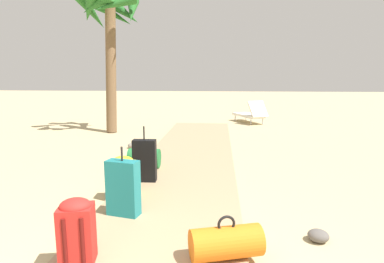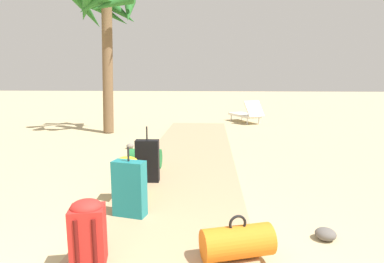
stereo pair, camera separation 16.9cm
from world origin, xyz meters
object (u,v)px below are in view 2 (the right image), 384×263
object	(u,v)px
palm_tree_far_left	(107,24)
backpack_red	(88,231)
lounge_chair	(247,114)
suitcase_teal	(129,189)
duffel_bag_orange	(237,242)
suitcase_black	(147,161)
duffel_bag_green	(146,158)
backpack_yellow	(127,175)

from	to	relation	value
palm_tree_far_left	backpack_red	bearing A→B (deg)	-74.10
palm_tree_far_left	lounge_chair	xyz separation A→B (m)	(4.32, 2.14, -2.82)
suitcase_teal	backpack_red	world-z (taller)	suitcase_teal
suitcase_teal	palm_tree_far_left	distance (m)	6.95
suitcase_teal	duffel_bag_orange	distance (m)	1.44
suitcase_black	lounge_chair	size ratio (longest dim) A/B	0.53
suitcase_black	duffel_bag_green	xyz separation A→B (m)	(-0.18, 0.73, -0.15)
suitcase_black	lounge_chair	xyz separation A→B (m)	(2.25, 6.94, -0.08)
backpack_red	palm_tree_far_left	world-z (taller)	palm_tree_far_left
suitcase_teal	lounge_chair	xyz separation A→B (m)	(2.22, 8.17, -0.08)
suitcase_teal	backpack_red	distance (m)	1.00
suitcase_black	lounge_chair	bearing A→B (deg)	72.05
duffel_bag_green	lounge_chair	xyz separation A→B (m)	(2.43, 6.21, 0.08)
suitcase_teal	duffel_bag_green	size ratio (longest dim) A/B	1.48
duffel_bag_green	palm_tree_far_left	xyz separation A→B (m)	(-1.89, 4.07, 2.90)
duffel_bag_green	palm_tree_far_left	distance (m)	5.34
duffel_bag_orange	backpack_yellow	bearing A→B (deg)	133.34
backpack_yellow	duffel_bag_orange	size ratio (longest dim) A/B	0.78
suitcase_teal	suitcase_black	distance (m)	1.22
lounge_chair	palm_tree_far_left	bearing A→B (deg)	-153.64
suitcase_teal	backpack_yellow	xyz separation A→B (m)	(-0.19, 0.64, -0.04)
suitcase_teal	duffel_bag_orange	size ratio (longest dim) A/B	1.18
backpack_red	lounge_chair	bearing A→B (deg)	75.78
palm_tree_far_left	lounge_chair	distance (m)	5.59
backpack_yellow	duffel_bag_green	distance (m)	1.32
backpack_red	suitcase_teal	bearing A→B (deg)	83.94
suitcase_black	duffel_bag_orange	distance (m)	2.37
backpack_red	backpack_yellow	bearing A→B (deg)	93.03
suitcase_black	backpack_yellow	distance (m)	0.61
backpack_yellow	duffel_bag_orange	xyz separation A→B (m)	(1.37, -1.45, -0.14)
backpack_yellow	backpack_red	distance (m)	1.64
backpack_yellow	lounge_chair	world-z (taller)	lounge_chair
suitcase_teal	palm_tree_far_left	size ratio (longest dim) A/B	0.20
palm_tree_far_left	lounge_chair	world-z (taller)	palm_tree_far_left
suitcase_black	duffel_bag_green	bearing A→B (deg)	104.08
duffel_bag_orange	palm_tree_far_left	bearing A→B (deg)	115.63
backpack_yellow	lounge_chair	distance (m)	7.90
backpack_red	duffel_bag_orange	world-z (taller)	backpack_red
duffel_bag_green	backpack_yellow	bearing A→B (deg)	-88.87
duffel_bag_green	suitcase_black	bearing A→B (deg)	-75.92
suitcase_teal	backpack_red	size ratio (longest dim) A/B	1.39
suitcase_teal	duffel_bag_green	bearing A→B (deg)	96.36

